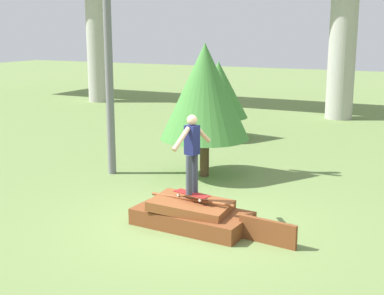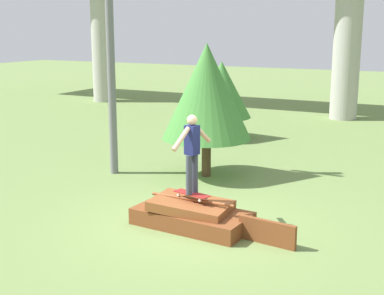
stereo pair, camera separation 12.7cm
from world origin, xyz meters
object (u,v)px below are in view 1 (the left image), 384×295
at_px(skateboard, 192,194).
at_px(skater, 192,149).
at_px(tree_behind_left, 218,90).
at_px(tree_behind_right, 205,92).
at_px(utility_pole, 108,41).

bearing_deg(skateboard, skater, 0.00).
height_order(tree_behind_left, tree_behind_right, tree_behind_right).
bearing_deg(tree_behind_right, skateboard, -68.90).
height_order(skateboard, utility_pole, utility_pole).
relative_size(tree_behind_left, tree_behind_right, 0.78).
bearing_deg(skater, utility_pole, 145.04).
relative_size(skateboard, utility_pole, 0.12).
bearing_deg(utility_pole, skater, -34.96).
xyz_separation_m(skateboard, skater, (0.00, 0.00, 0.87)).
bearing_deg(utility_pole, skateboard, -34.96).
bearing_deg(utility_pole, tree_behind_right, 20.15).
relative_size(skateboard, tree_behind_right, 0.23).
xyz_separation_m(skateboard, tree_behind_right, (-1.27, 3.29, 1.52)).
height_order(skater, utility_pole, utility_pole).
height_order(utility_pole, tree_behind_right, utility_pole).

